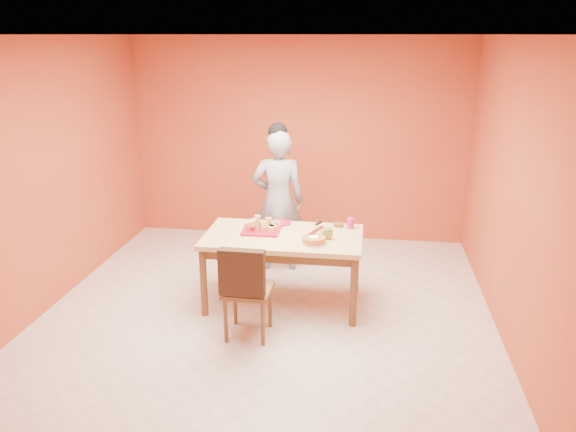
# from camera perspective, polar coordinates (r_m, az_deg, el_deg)

# --- Properties ---
(floor) EXTENTS (5.00, 5.00, 0.00)m
(floor) POSITION_cam_1_polar(r_m,az_deg,el_deg) (5.68, -2.38, -10.46)
(floor) COLOR beige
(floor) RESTS_ON ground
(ceiling) EXTENTS (5.00, 5.00, 0.00)m
(ceiling) POSITION_cam_1_polar(r_m,az_deg,el_deg) (4.99, -2.79, 17.94)
(ceiling) COLOR silver
(ceiling) RESTS_ON wall_back
(wall_back) EXTENTS (4.50, 0.00, 4.50)m
(wall_back) POSITION_cam_1_polar(r_m,az_deg,el_deg) (7.58, 0.99, 7.71)
(wall_back) COLOR #B8532A
(wall_back) RESTS_ON floor
(wall_left) EXTENTS (0.00, 5.00, 5.00)m
(wall_left) POSITION_cam_1_polar(r_m,az_deg,el_deg) (6.01, -24.19, 3.38)
(wall_left) COLOR #B8532A
(wall_left) RESTS_ON floor
(wall_right) EXTENTS (0.00, 5.00, 5.00)m
(wall_right) POSITION_cam_1_polar(r_m,az_deg,el_deg) (5.25, 22.35, 1.67)
(wall_right) COLOR #B8532A
(wall_right) RESTS_ON floor
(dining_table) EXTENTS (1.60, 0.90, 0.76)m
(dining_table) POSITION_cam_1_polar(r_m,az_deg,el_deg) (5.74, -0.49, -2.81)
(dining_table) COLOR tan
(dining_table) RESTS_ON floor
(dining_chair) EXTENTS (0.43, 0.51, 0.93)m
(dining_chair) POSITION_cam_1_polar(r_m,az_deg,el_deg) (5.20, -4.15, -7.33)
(dining_chair) COLOR brown
(dining_chair) RESTS_ON floor
(pastry_pile) EXTENTS (0.34, 0.34, 0.11)m
(pastry_pile) POSITION_cam_1_polar(r_m,az_deg,el_deg) (5.80, -2.68, -0.78)
(pastry_pile) COLOR #E8B863
(pastry_pile) RESTS_ON pastry_platter
(person) EXTENTS (0.66, 0.49, 1.68)m
(person) POSITION_cam_1_polar(r_m,az_deg,el_deg) (6.58, -1.01, 1.54)
(person) COLOR gray
(person) RESTS_ON floor
(pastry_platter) EXTENTS (0.38, 0.38, 0.02)m
(pastry_platter) POSITION_cam_1_polar(r_m,az_deg,el_deg) (5.82, -2.67, -1.41)
(pastry_platter) COLOR maroon
(pastry_platter) RESTS_ON dining_table
(red_dinner_plate) EXTENTS (0.24, 0.24, 0.01)m
(red_dinner_plate) POSITION_cam_1_polar(r_m,az_deg,el_deg) (6.04, -0.79, -0.70)
(red_dinner_plate) COLOR maroon
(red_dinner_plate) RESTS_ON dining_table
(white_cake_plate) EXTENTS (0.34, 0.34, 0.01)m
(white_cake_plate) POSITION_cam_1_polar(r_m,az_deg,el_deg) (5.48, 2.64, -2.75)
(white_cake_plate) COLOR silver
(white_cake_plate) RESTS_ON dining_table
(sponge_cake) EXTENTS (0.27, 0.27, 0.05)m
(sponge_cake) POSITION_cam_1_polar(r_m,az_deg,el_deg) (5.46, 2.65, -2.43)
(sponge_cake) COLOR #C37032
(sponge_cake) RESTS_ON white_cake_plate
(cake_server) EXTENTS (0.16, 0.29, 0.01)m
(cake_server) POSITION_cam_1_polar(r_m,az_deg,el_deg) (5.62, 2.94, -1.48)
(cake_server) COLOR silver
(cake_server) RESTS_ON sponge_cake
(egg_ornament) EXTENTS (0.13, 0.12, 0.14)m
(egg_ornament) POSITION_cam_1_polar(r_m,az_deg,el_deg) (5.58, 4.07, -1.68)
(egg_ornament) COLOR olive
(egg_ornament) RESTS_ON dining_table
(magenta_glass) EXTENTS (0.08, 0.08, 0.11)m
(magenta_glass) POSITION_cam_1_polar(r_m,az_deg,el_deg) (5.92, 6.36, -0.74)
(magenta_glass) COLOR #BC1C66
(magenta_glass) RESTS_ON dining_table
(checker_tin) EXTENTS (0.11, 0.11, 0.03)m
(checker_tin) POSITION_cam_1_polar(r_m,az_deg,el_deg) (5.98, 5.14, -0.89)
(checker_tin) COLOR #321D0D
(checker_tin) RESTS_ON dining_table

